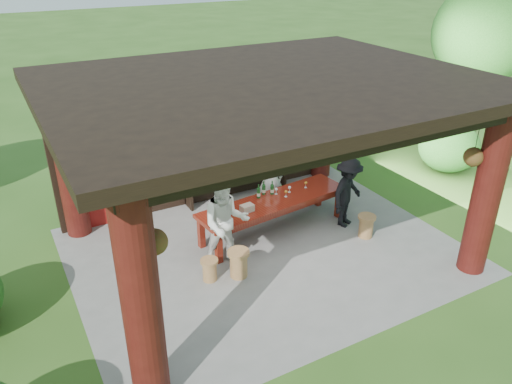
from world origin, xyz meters
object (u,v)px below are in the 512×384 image
stool_near_left (239,263)px  host (271,179)px  tasting_table (274,205)px  stool_near_right (366,226)px  guest_woman (226,223)px  wine_shelf (237,153)px  guest_man (348,193)px  napkin_basket (247,208)px  stool_far_left (210,269)px

stool_near_left → host: 2.67m
tasting_table → stool_near_right: bearing=-35.7°
tasting_table → guest_woman: bearing=-155.1°
wine_shelf → guest_man: size_ratio=1.65×
wine_shelf → stool_near_right: (1.52, -2.99, -0.88)m
wine_shelf → host: 1.13m
wine_shelf → napkin_basket: bearing=-111.3°
guest_man → napkin_basket: (-2.26, 0.36, 0.04)m
wine_shelf → guest_woman: 2.94m
guest_man → host: bearing=106.1°
stool_near_left → stool_far_left: stool_near_left is taller
tasting_table → stool_near_right: (1.59, -1.14, -0.37)m
wine_shelf → napkin_basket: (-0.79, -2.02, -0.32)m
wine_shelf → stool_near_left: size_ratio=4.76×
stool_far_left → guest_woman: size_ratio=0.24×
guest_man → stool_near_right: bearing=-109.3°
stool_near_right → guest_woman: 3.13m
stool_far_left → guest_man: bearing=7.1°
stool_far_left → guest_woman: 0.90m
napkin_basket → wine_shelf: bearing=68.7°
stool_near_left → napkin_basket: size_ratio=2.09×
wine_shelf → napkin_basket: wine_shelf is taller
guest_woman → guest_man: size_ratio=1.18×
stool_near_left → guest_man: bearing=11.1°
stool_near_right → stool_far_left: 3.52m
napkin_basket → stool_far_left: bearing=-146.6°
guest_man → napkin_basket: bearing=146.5°
stool_near_left → guest_woman: guest_woman is taller
stool_near_left → host: host is taller
tasting_table → guest_woman: 1.61m
stool_near_right → wine_shelf: bearing=117.0°
guest_woman → stool_near_left: bearing=-68.7°
stool_far_left → napkin_basket: (1.20, 0.79, 0.59)m
wine_shelf → tasting_table: (-0.06, -1.85, -0.51)m
wine_shelf → napkin_basket: size_ratio=9.93×
tasting_table → guest_woman: size_ratio=1.88×
stool_near_left → stool_far_left: (-0.52, 0.15, -0.06)m
tasting_table → napkin_basket: (-0.72, -0.17, 0.19)m
wine_shelf → tasting_table: size_ratio=0.74×
stool_far_left → guest_man: guest_man is taller
wine_shelf → host: (0.32, -1.04, -0.31)m
stool_near_right → guest_woman: size_ratio=0.27×
stool_near_left → guest_man: guest_man is taller
tasting_table → stool_near_right: size_ratio=7.01×
guest_woman → tasting_table: bearing=41.2°
stool_near_right → guest_man: size_ratio=0.32×
stool_far_left → host: size_ratio=0.26×
stool_near_right → stool_near_left: bearing=179.3°
stool_near_right → guest_woman: (-3.03, 0.47, 0.66)m
host → guest_man: size_ratio=1.05×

